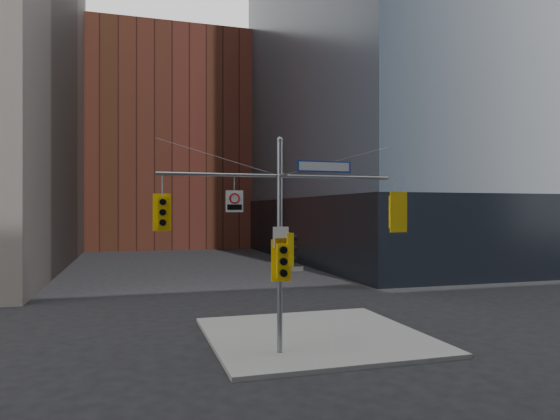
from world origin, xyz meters
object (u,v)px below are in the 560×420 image
street_sign_blade (324,167)px  regulatory_sign_arm (234,201)px  signal_assembly (280,224)px  traffic_light_east_arm (395,212)px  traffic_light_west_arm (162,212)px  traffic_light_pole_side (289,249)px  traffic_light_pole_front (282,261)px

street_sign_blade → regulatory_sign_arm: bearing=179.1°
signal_assembly → traffic_light_east_arm: signal_assembly is taller
traffic_light_west_arm → regulatory_sign_arm: bearing=-1.5°
signal_assembly → street_sign_blade: signal_assembly is taller
traffic_light_pole_side → traffic_light_west_arm: bearing=75.6°
traffic_light_pole_side → regulatory_sign_arm: bearing=76.7°
signal_assembly → regulatory_sign_arm: signal_assembly is taller
traffic_light_east_arm → traffic_light_pole_front: 4.59m
traffic_light_pole_front → signal_assembly: bearing=95.2°
signal_assembly → regulatory_sign_arm: size_ratio=11.37×
traffic_light_west_arm → street_sign_blade: street_sign_blade is taller
traffic_light_east_arm → traffic_light_pole_front: traffic_light_east_arm is taller
signal_assembly → traffic_light_pole_side: size_ratio=7.21×
traffic_light_pole_side → regulatory_sign_arm: (-1.85, -0.04, 1.62)m
traffic_light_pole_front → regulatory_sign_arm: bearing=176.0°
traffic_light_east_arm → regulatory_sign_arm: bearing=-3.9°
traffic_light_east_arm → regulatory_sign_arm: size_ratio=2.03×
signal_assembly → street_sign_blade: 2.50m
traffic_light_east_arm → traffic_light_pole_front: size_ratio=1.03×
traffic_light_west_arm → traffic_light_east_arm: traffic_light_east_arm is taller
traffic_light_pole_front → street_sign_blade: 3.53m
traffic_light_pole_side → regulatory_sign_arm: size_ratio=1.58×
traffic_light_west_arm → traffic_light_pole_front: traffic_light_west_arm is taller
traffic_light_east_arm → traffic_light_pole_front: bearing=-0.6°
traffic_light_east_arm → street_sign_blade: (-2.72, 0.00, 1.55)m
regulatory_sign_arm → traffic_light_east_arm: bearing=7.0°
traffic_light_west_arm → regulatory_sign_arm: (2.27, -0.03, 0.37)m
street_sign_blade → regulatory_sign_arm: (-3.11, -0.02, -1.18)m
traffic_light_west_arm → signal_assembly: bearing=-0.9°
traffic_light_east_arm → street_sign_blade: size_ratio=0.73×
regulatory_sign_arm → traffic_light_pole_front: bearing=-2.3°
traffic_light_east_arm → street_sign_blade: 3.13m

